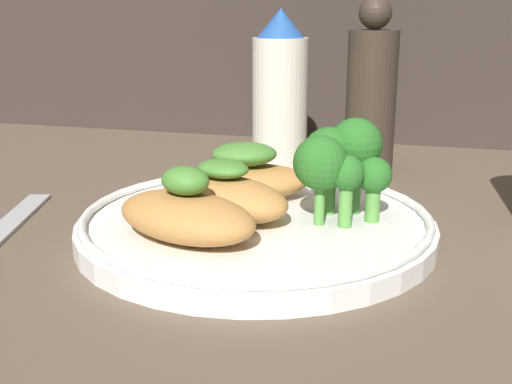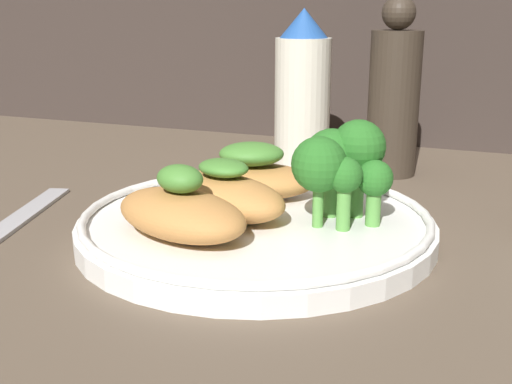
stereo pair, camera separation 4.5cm
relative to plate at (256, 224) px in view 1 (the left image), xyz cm
name	(u,v)px [view 1 (the left image)]	position (x,y,z in cm)	size (l,w,h in cm)	color
ground_plane	(256,244)	(0.00, 0.00, -1.49)	(180.00, 180.00, 1.00)	brown
plate	(256,224)	(0.00, 0.00, 0.00)	(25.45, 25.45, 2.00)	white
grilled_meat_front	(186,214)	(-3.29, -5.09, 2.12)	(11.80, 9.25, 4.83)	#BC7F42
grilled_meat_middle	(223,196)	(-2.24, -0.57, 2.11)	(11.58, 8.76, 4.30)	#BC7F42
grilled_meat_back	(244,177)	(-2.27, 4.86, 2.14)	(11.68, 9.27, 4.43)	#BC7F42
broccoli_bunch	(340,159)	(5.59, 1.92, 4.72)	(6.64, 6.61, 7.06)	#569942
sauce_bottle	(280,92)	(-3.42, 21.81, 6.60)	(5.64, 5.64, 15.86)	silver
pepper_grinder	(371,95)	(5.76, 21.81, 6.68)	(4.89, 4.89, 17.02)	#382D23
fork	(5,226)	(-18.46, -3.34, -0.69)	(6.26, 16.43, 0.60)	#B2B2B7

